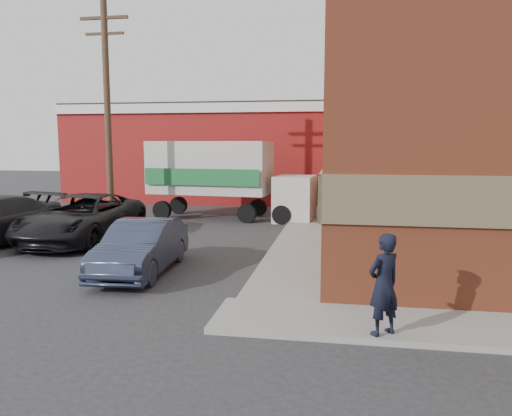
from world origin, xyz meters
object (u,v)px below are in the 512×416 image
at_px(warehouse, 213,152).
at_px(suv_a, 82,218).
at_px(man, 384,284).
at_px(sedan, 141,247).
at_px(box_truck, 224,174).
at_px(utility_pole, 107,109).

bearing_deg(warehouse, suv_a, -94.17).
height_order(warehouse, suv_a, warehouse).
bearing_deg(man, sedan, -70.74).
height_order(man, box_truck, box_truck).
relative_size(warehouse, suv_a, 2.79).
distance_m(man, suv_a, 12.15).
height_order(warehouse, sedan, warehouse).
xyz_separation_m(utility_pole, sedan, (4.21, -6.92, -4.05)).
xyz_separation_m(warehouse, sedan, (2.71, -17.92, -2.12)).
distance_m(warehouse, suv_a, 14.38).
distance_m(utility_pole, box_truck, 5.68).
xyz_separation_m(utility_pole, box_truck, (4.18, 2.70, -2.74)).
relative_size(warehouse, sedan, 3.88).
height_order(sedan, box_truck, box_truck).
bearing_deg(man, box_truck, -105.09).
bearing_deg(sedan, utility_pole, 118.25).
relative_size(man, suv_a, 0.31).
xyz_separation_m(warehouse, suv_a, (-1.04, -14.20, -2.00)).
distance_m(utility_pole, man, 15.10).
xyz_separation_m(utility_pole, suv_a, (0.46, -3.20, -3.93)).
bearing_deg(sedan, suv_a, 132.14).
height_order(sedan, suv_a, suv_a).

